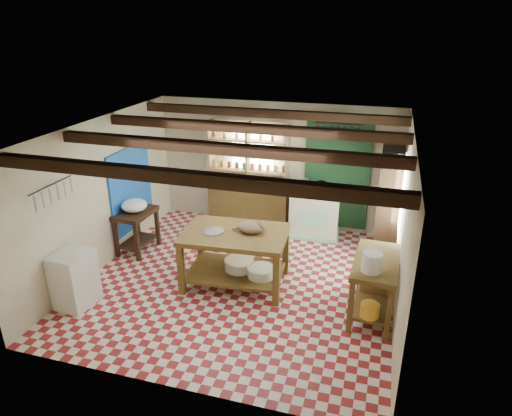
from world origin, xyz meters
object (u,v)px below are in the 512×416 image
(stove, at_px, (315,213))
(prep_table, at_px, (137,231))
(work_table, at_px, (235,258))
(right_counter, at_px, (374,287))
(cat, at_px, (251,227))
(white_cabinet, at_px, (74,279))

(stove, distance_m, prep_table, 3.50)
(work_table, distance_m, prep_table, 2.23)
(stove, distance_m, right_counter, 2.74)
(stove, distance_m, cat, 2.33)
(work_table, bearing_deg, white_cabinet, -154.29)
(white_cabinet, xyz_separation_m, cat, (2.42, 1.32, 0.60))
(prep_table, distance_m, white_cabinet, 1.83)
(prep_table, height_order, white_cabinet, white_cabinet)
(work_table, bearing_deg, stove, 62.74)
(right_counter, bearing_deg, prep_table, 172.70)
(white_cabinet, bearing_deg, work_table, 34.48)
(work_table, height_order, prep_table, work_table)
(right_counter, relative_size, cat, 2.96)
(right_counter, distance_m, cat, 2.09)
(work_table, xyz_separation_m, cat, (0.25, 0.07, 0.57))
(work_table, relative_size, white_cabinet, 1.90)
(cat, bearing_deg, work_table, -178.69)
(work_table, xyz_separation_m, right_counter, (2.23, -0.21, -0.02))
(work_table, bearing_deg, prep_table, 160.61)
(work_table, height_order, cat, cat)
(prep_table, bearing_deg, cat, -8.59)
(cat, bearing_deg, prep_table, 153.65)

